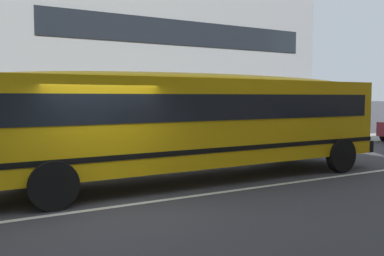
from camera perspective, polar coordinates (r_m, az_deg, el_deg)
ground_plane at (r=8.78m, az=-11.15°, el=-10.64°), size 400.00×400.00×0.00m
sidewalk_far at (r=15.50m, az=-19.52°, el=-4.29°), size 120.00×3.00×0.01m
lane_centreline at (r=8.78m, az=-11.15°, el=-10.62°), size 110.00×0.16×0.01m
school_bus at (r=11.19m, az=0.06°, el=1.52°), size 12.89×3.05×2.88m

